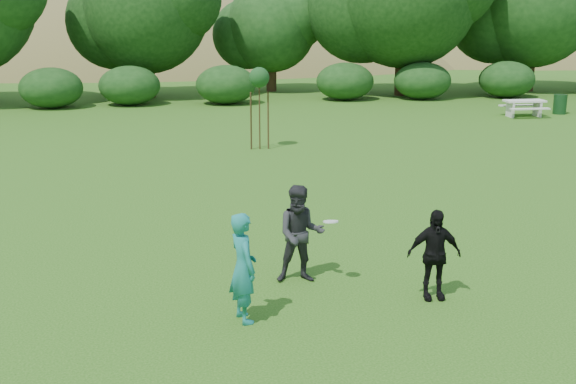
# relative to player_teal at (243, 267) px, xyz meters

# --- Properties ---
(ground) EXTENTS (120.00, 120.00, 0.00)m
(ground) POSITION_rel_player_teal_xyz_m (1.25, 0.79, -0.89)
(ground) COLOR #19470C
(ground) RESTS_ON ground
(player_teal) EXTENTS (0.59, 0.74, 1.78)m
(player_teal) POSITION_rel_player_teal_xyz_m (0.00, 0.00, 0.00)
(player_teal) COLOR #1A7773
(player_teal) RESTS_ON ground
(player_grey) EXTENTS (0.92, 0.74, 1.80)m
(player_grey) POSITION_rel_player_teal_xyz_m (1.16, 1.54, 0.01)
(player_grey) COLOR #28282B
(player_grey) RESTS_ON ground
(player_black) EXTENTS (0.94, 0.43, 1.58)m
(player_black) POSITION_rel_player_teal_xyz_m (3.27, 0.44, -0.10)
(player_black) COLOR black
(player_black) RESTS_ON ground
(trash_can_near) EXTENTS (0.60, 0.60, 0.90)m
(trash_can_near) POSITION_rel_player_teal_xyz_m (16.43, 20.69, -0.44)
(trash_can_near) COLOR #163C1B
(trash_can_near) RESTS_ON ground
(frisbee) EXTENTS (0.27, 0.27, 0.06)m
(frisbee) POSITION_rel_player_teal_xyz_m (1.64, 1.24, 0.31)
(frisbee) COLOR white
(frisbee) RESTS_ON ground
(sapling) EXTENTS (0.70, 0.70, 2.85)m
(sapling) POSITION_rel_player_teal_xyz_m (1.73, 14.16, 1.53)
(sapling) COLOR #382A16
(sapling) RESTS_ON ground
(picnic_table) EXTENTS (1.80, 1.48, 0.76)m
(picnic_table) POSITION_rel_player_teal_xyz_m (14.36, 20.06, -0.37)
(picnic_table) COLOR silver
(picnic_table) RESTS_ON ground
(hillside) EXTENTS (150.00, 72.00, 52.00)m
(hillside) POSITION_rel_player_teal_xyz_m (0.69, 69.25, -12.86)
(hillside) COLOR olive
(hillside) RESTS_ON ground
(tree_row) EXTENTS (53.92, 10.38, 9.62)m
(tree_row) POSITION_rel_player_teal_xyz_m (4.48, 29.48, 3.98)
(tree_row) COLOR #3A2616
(tree_row) RESTS_ON ground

